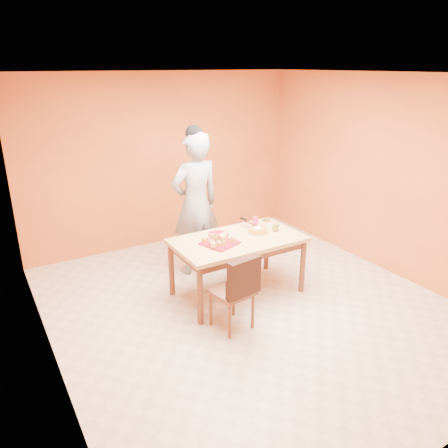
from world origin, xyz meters
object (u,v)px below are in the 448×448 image
person (196,204)px  red_dinner_plate (219,234)px  dining_table (238,245)px  magenta_glass (255,220)px  checker_tin (266,220)px  dining_chair (233,290)px  sponge_cake (257,230)px  pastry_platter (220,243)px  egg_ornament (275,226)px

person → red_dinner_plate: person is taller
dining_table → magenta_glass: 0.59m
red_dinner_plate → checker_tin: (0.83, 0.13, 0.01)m
dining_table → dining_chair: 0.82m
dining_table → checker_tin: size_ratio=15.09×
person → sponge_cake: bearing=114.2°
pastry_platter → checker_tin: 1.04m
pastry_platter → magenta_glass: (0.76, 0.36, 0.04)m
person → pastry_platter: bearing=77.0°
sponge_cake → person: bearing=118.1°
red_dinner_plate → magenta_glass: size_ratio=2.57×
checker_tin → egg_ornament: bearing=-108.7°
dining_table → sponge_cake: (0.31, 0.02, 0.13)m
egg_ornament → checker_tin: size_ratio=1.18×
red_dinner_plate → egg_ornament: egg_ornament is taller
dining_chair → person: person is taller
person → red_dinner_plate: bearing=85.4°
red_dinner_plate → checker_tin: 0.84m
dining_chair → sponge_cake: 1.07m
sponge_cake → dining_table: bearing=-175.9°
egg_ornament → magenta_glass: (-0.07, 0.35, -0.01)m
dining_table → checker_tin: 0.77m
sponge_cake → checker_tin: sponge_cake is taller
red_dinner_plate → egg_ornament: 0.74m
person → sponge_cake: size_ratio=8.27×
pastry_platter → checker_tin: size_ratio=3.47×
sponge_cake → magenta_glass: bearing=60.1°
dining_table → magenta_glass: (0.48, 0.32, 0.14)m
dining_chair → red_dinner_plate: 0.97m
sponge_cake → magenta_glass: size_ratio=2.37×
person → magenta_glass: size_ratio=19.63×
red_dinner_plate → magenta_glass: 0.64m
dining_table → pastry_platter: size_ratio=4.35×
dining_table → egg_ornament: egg_ornament is taller
pastry_platter → dining_table: bearing=7.9°
checker_tin → dining_table: bearing=-152.8°
magenta_glass → person: bearing=138.5°
sponge_cake → checker_tin: size_ratio=2.26×
dining_table → person: size_ratio=0.81×
person → egg_ornament: size_ratio=15.83×
magenta_glass → egg_ornament: bearing=-78.8°
person → checker_tin: person is taller
dining_table → pastry_platter: bearing=-172.1°
person → red_dinner_plate: 0.68m
pastry_platter → egg_ornament: bearing=0.4°
magenta_glass → checker_tin: magenta_glass is taller
person → pastry_platter: size_ratio=5.38×
dining_table → egg_ornament: bearing=-3.5°
person → sponge_cake: (0.45, -0.84, -0.19)m
dining_chair → egg_ornament: 1.23m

